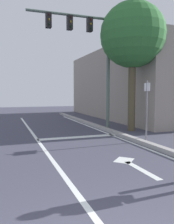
% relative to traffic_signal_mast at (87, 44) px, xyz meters
% --- Properties ---
extents(lane_line_center, '(0.12, 20.00, 0.01)m').
position_rel_traffic_signal_mast_xyz_m(lane_line_center, '(-2.60, -3.02, -4.12)').
color(lane_line_center, silver).
rests_on(lane_line_center, ground).
extents(lane_line_curbside, '(0.12, 20.00, 0.01)m').
position_rel_traffic_signal_mast_xyz_m(lane_line_curbside, '(0.57, -3.02, -4.12)').
color(lane_line_curbside, silver).
rests_on(lane_line_curbside, ground).
extents(stop_bar, '(3.33, 0.40, 0.01)m').
position_rel_traffic_signal_mast_xyz_m(stop_bar, '(-0.94, -1.50, -4.12)').
color(stop_bar, silver).
rests_on(stop_bar, ground).
extents(lane_arrow_stem, '(0.16, 1.40, 0.01)m').
position_rel_traffic_signal_mast_xyz_m(lane_arrow_stem, '(-0.77, -5.94, -4.12)').
color(lane_arrow_stem, silver).
rests_on(lane_arrow_stem, ground).
extents(lane_arrow_head, '(0.71, 0.71, 0.01)m').
position_rel_traffic_signal_mast_xyz_m(lane_arrow_head, '(-0.77, -5.09, -4.12)').
color(lane_arrow_head, silver).
rests_on(lane_arrow_head, ground).
extents(curb_strip, '(0.24, 24.00, 0.14)m').
position_rel_traffic_signal_mast_xyz_m(curb_strip, '(0.82, -3.02, -4.05)').
color(curb_strip, '#9D9997').
rests_on(curb_strip, ground).
extents(traffic_signal_mast, '(3.98, 0.34, 5.63)m').
position_rel_traffic_signal_mast_xyz_m(traffic_signal_mast, '(0.00, 0.00, 0.00)').
color(traffic_signal_mast, '#52655A').
rests_on(traffic_signal_mast, ground).
extents(street_sign_post, '(0.12, 0.44, 2.29)m').
position_rel_traffic_signal_mast_xyz_m(street_sign_post, '(1.21, -3.18, -2.63)').
color(street_sign_post, slate).
rests_on(street_sign_post, ground).
extents(roadside_tree, '(3.06, 3.06, 6.07)m').
position_rel_traffic_signal_mast_xyz_m(roadside_tree, '(2.00, -0.77, 0.38)').
color(roadside_tree, brown).
rests_on(roadside_tree, ground).
extents(building_block, '(10.71, 13.01, 4.93)m').
position_rel_traffic_signal_mast_xyz_m(building_block, '(8.08, 4.90, -1.66)').
color(building_block, gray).
rests_on(building_block, ground).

